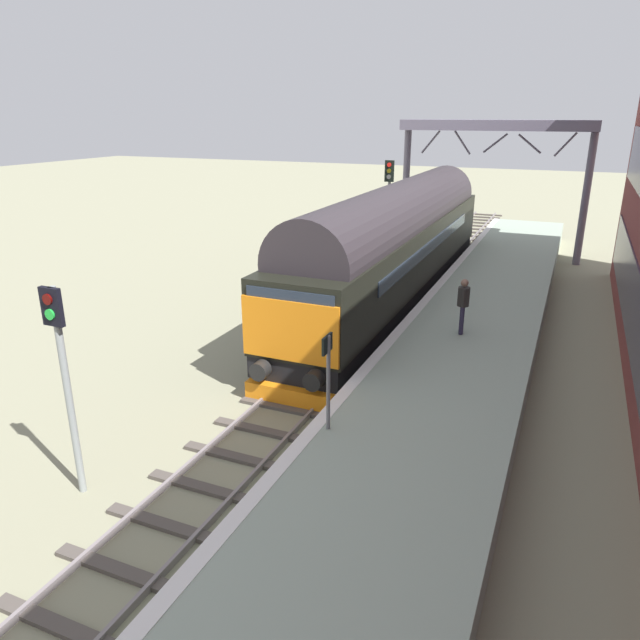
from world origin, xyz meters
name	(u,v)px	position (x,y,z in m)	size (l,w,h in m)	color
ground_plane	(338,358)	(0.00, 0.00, 0.00)	(140.00, 140.00, 0.00)	gray
track_main	(338,356)	(0.00, 0.00, 0.05)	(2.50, 60.00, 0.15)	slate
station_platform	(457,361)	(3.60, 0.00, 0.50)	(4.00, 44.00, 1.01)	#94A493
diesel_locomotive	(397,242)	(0.00, 5.99, 2.49)	(2.74, 19.08, 4.68)	black
signal_post_mid	(64,369)	(-2.19, -8.33, 2.65)	(0.44, 0.22, 4.24)	gray
signal_post_far	(389,200)	(-2.19, 11.98, 3.21)	(0.44, 0.22, 5.04)	gray
platform_number_sign	(328,368)	(2.01, -5.72, 2.35)	(0.10, 0.44, 2.03)	slate
waiting_passenger	(463,301)	(3.48, 0.96, 1.99)	(0.40, 0.50, 1.64)	#2D2741
overhead_footbridge	(496,136)	(2.05, 15.78, 6.07)	(9.30, 2.00, 6.83)	slate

